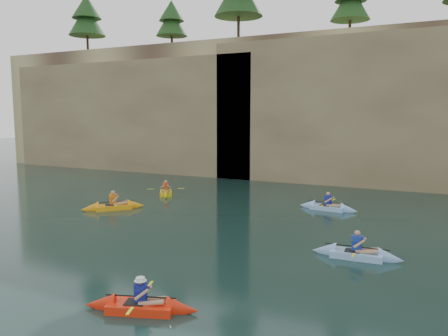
% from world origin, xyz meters
% --- Properties ---
extents(ground, '(160.00, 160.00, 0.00)m').
position_xyz_m(ground, '(0.00, 0.00, 0.00)').
color(ground, black).
rests_on(ground, ground).
extents(cliff, '(70.00, 16.00, 12.00)m').
position_xyz_m(cliff, '(0.00, 30.00, 6.00)').
color(cliff, tan).
rests_on(cliff, ground).
extents(cliff_slab_west, '(26.00, 2.40, 10.56)m').
position_xyz_m(cliff_slab_west, '(-20.00, 22.60, 5.28)').
color(cliff_slab_west, '#96875B').
rests_on(cliff_slab_west, ground).
extents(cliff_slab_center, '(24.00, 2.40, 11.40)m').
position_xyz_m(cliff_slab_center, '(2.00, 22.60, 5.70)').
color(cliff_slab_center, '#96875B').
rests_on(cliff_slab_center, ground).
extents(sea_cave_west, '(4.50, 1.00, 4.00)m').
position_xyz_m(sea_cave_west, '(-18.00, 21.95, 2.00)').
color(sea_cave_west, black).
rests_on(sea_cave_west, ground).
extents(sea_cave_center, '(3.50, 1.00, 3.20)m').
position_xyz_m(sea_cave_center, '(-4.00, 21.95, 1.60)').
color(sea_cave_center, black).
rests_on(sea_cave_center, ground).
extents(main_kayaker, '(3.26, 2.09, 1.18)m').
position_xyz_m(main_kayaker, '(-0.64, -1.77, 0.16)').
color(main_kayaker, red).
rests_on(main_kayaker, ground).
extents(kayaker_orange, '(2.98, 3.09, 1.33)m').
position_xyz_m(kayaker_orange, '(-9.79, 8.01, 0.16)').
color(kayaker_orange, '#FE9D10').
rests_on(kayaker_orange, ground).
extents(kayaker_ltblue_near, '(3.34, 2.56, 1.31)m').
position_xyz_m(kayaker_ltblue_near, '(3.92, 5.35, 0.16)').
color(kayaker_ltblue_near, '#8EB9ED').
rests_on(kayaker_ltblue_near, ground).
extents(kayaker_yellow, '(2.25, 2.91, 1.23)m').
position_xyz_m(kayaker_yellow, '(-9.58, 13.05, 0.15)').
color(kayaker_yellow, gold).
rests_on(kayaker_yellow, ground).
extents(kayaker_ltblue_mid, '(3.39, 2.48, 1.27)m').
position_xyz_m(kayaker_ltblue_mid, '(1.12, 13.13, 0.16)').
color(kayaker_ltblue_mid, '#95C3F9').
rests_on(kayaker_ltblue_mid, ground).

